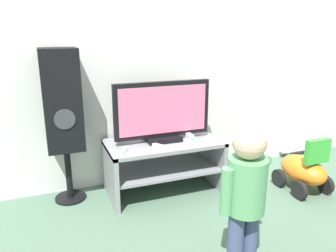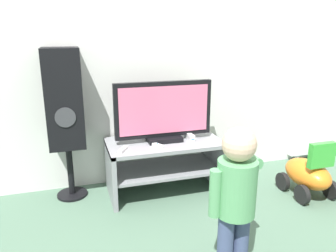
{
  "view_description": "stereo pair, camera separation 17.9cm",
  "coord_description": "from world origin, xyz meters",
  "px_view_note": "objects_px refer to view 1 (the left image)",
  "views": [
    {
      "loc": [
        -0.91,
        -2.19,
        1.34
      ],
      "look_at": [
        0.0,
        0.15,
        0.61
      ],
      "focal_mm": 35.0,
      "sensor_mm": 36.0,
      "label": 1
    },
    {
      "loc": [
        -0.74,
        -2.25,
        1.34
      ],
      "look_at": [
        0.0,
        0.15,
        0.61
      ],
      "focal_mm": 35.0,
      "sensor_mm": 36.0,
      "label": 2
    }
  ],
  "objects_px": {
    "game_console": "(188,136)",
    "ride_on_toy": "(304,170)",
    "radiator": "(307,122)",
    "remote_primary": "(124,151)",
    "remote_secondary": "(158,145)",
    "child": "(246,186)",
    "speaker_tower": "(62,103)",
    "television": "(163,112)"
  },
  "relations": [
    {
      "from": "child",
      "to": "radiator",
      "type": "xyz_separation_m",
      "value": [
        1.7,
        1.31,
        -0.13
      ]
    },
    {
      "from": "radiator",
      "to": "remote_primary",
      "type": "bearing_deg",
      "value": -169.76
    },
    {
      "from": "speaker_tower",
      "to": "ride_on_toy",
      "type": "height_order",
      "value": "speaker_tower"
    },
    {
      "from": "game_console",
      "to": "child",
      "type": "relative_size",
      "value": 0.21
    },
    {
      "from": "remote_secondary",
      "to": "child",
      "type": "bearing_deg",
      "value": -78.26
    },
    {
      "from": "child",
      "to": "radiator",
      "type": "height_order",
      "value": "child"
    },
    {
      "from": "remote_secondary",
      "to": "child",
      "type": "height_order",
      "value": "child"
    },
    {
      "from": "child",
      "to": "television",
      "type": "bearing_deg",
      "value": 95.48
    },
    {
      "from": "television",
      "to": "remote_secondary",
      "type": "bearing_deg",
      "value": -125.3
    },
    {
      "from": "remote_secondary",
      "to": "ride_on_toy",
      "type": "distance_m",
      "value": 1.3
    },
    {
      "from": "game_console",
      "to": "speaker_tower",
      "type": "height_order",
      "value": "speaker_tower"
    },
    {
      "from": "child",
      "to": "remote_primary",
      "type": "bearing_deg",
      "value": 117.61
    },
    {
      "from": "radiator",
      "to": "remote_secondary",
      "type": "bearing_deg",
      "value": -168.97
    },
    {
      "from": "remote_primary",
      "to": "remote_secondary",
      "type": "bearing_deg",
      "value": 4.89
    },
    {
      "from": "television",
      "to": "child",
      "type": "distance_m",
      "value": 1.09
    },
    {
      "from": "ride_on_toy",
      "to": "radiator",
      "type": "xyz_separation_m",
      "value": [
        0.67,
        0.69,
        0.19
      ]
    },
    {
      "from": "game_console",
      "to": "remote_secondary",
      "type": "distance_m",
      "value": 0.33
    },
    {
      "from": "remote_primary",
      "to": "ride_on_toy",
      "type": "height_order",
      "value": "ride_on_toy"
    },
    {
      "from": "remote_primary",
      "to": "ride_on_toy",
      "type": "xyz_separation_m",
      "value": [
        1.51,
        -0.3,
        -0.27
      ]
    },
    {
      "from": "speaker_tower",
      "to": "television",
      "type": "bearing_deg",
      "value": -8.28
    },
    {
      "from": "television",
      "to": "ride_on_toy",
      "type": "distance_m",
      "value": 1.32
    },
    {
      "from": "speaker_tower",
      "to": "radiator",
      "type": "distance_m",
      "value": 2.62
    },
    {
      "from": "remote_secondary",
      "to": "game_console",
      "type": "bearing_deg",
      "value": 18.2
    },
    {
      "from": "game_console",
      "to": "child",
      "type": "distance_m",
      "value": 1.05
    },
    {
      "from": "remote_secondary",
      "to": "radiator",
      "type": "height_order",
      "value": "radiator"
    },
    {
      "from": "remote_secondary",
      "to": "radiator",
      "type": "relative_size",
      "value": 0.19
    },
    {
      "from": "game_console",
      "to": "remote_secondary",
      "type": "bearing_deg",
      "value": -161.8
    },
    {
      "from": "television",
      "to": "ride_on_toy",
      "type": "relative_size",
      "value": 1.63
    },
    {
      "from": "ride_on_toy",
      "to": "game_console",
      "type": "bearing_deg",
      "value": 154.85
    },
    {
      "from": "speaker_tower",
      "to": "remote_secondary",
      "type": "bearing_deg",
      "value": -19.57
    },
    {
      "from": "game_console",
      "to": "ride_on_toy",
      "type": "distance_m",
      "value": 1.05
    },
    {
      "from": "ride_on_toy",
      "to": "television",
      "type": "bearing_deg",
      "value": 158.07
    },
    {
      "from": "remote_secondary",
      "to": "speaker_tower",
      "type": "bearing_deg",
      "value": 160.43
    },
    {
      "from": "television",
      "to": "radiator",
      "type": "distance_m",
      "value": 1.85
    },
    {
      "from": "child",
      "to": "speaker_tower",
      "type": "distance_m",
      "value": 1.51
    },
    {
      "from": "child",
      "to": "ride_on_toy",
      "type": "relative_size",
      "value": 1.71
    },
    {
      "from": "game_console",
      "to": "remote_primary",
      "type": "distance_m",
      "value": 0.61
    },
    {
      "from": "television",
      "to": "child",
      "type": "xyz_separation_m",
      "value": [
        0.1,
        -1.07,
        -0.19
      ]
    },
    {
      "from": "remote_secondary",
      "to": "television",
      "type": "bearing_deg",
      "value": 54.7
    },
    {
      "from": "child",
      "to": "speaker_tower",
      "type": "height_order",
      "value": "speaker_tower"
    },
    {
      "from": "ride_on_toy",
      "to": "child",
      "type": "bearing_deg",
      "value": -149.24
    },
    {
      "from": "radiator",
      "to": "child",
      "type": "bearing_deg",
      "value": -142.44
    }
  ]
}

